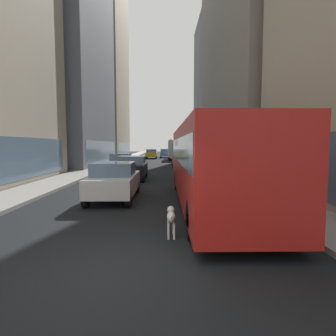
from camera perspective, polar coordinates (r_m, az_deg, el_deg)
ground_plane at (r=40.12m, az=-2.20°, el=1.41°), size 120.00×120.00×0.00m
sidewalk_left at (r=40.66m, az=-10.26°, el=1.48°), size 2.40×110.00×0.15m
sidewalk_right at (r=40.39m, az=5.91°, el=1.51°), size 2.40×110.00×0.15m
building_left_mid at (r=36.17m, az=-23.03°, el=19.73°), size 11.54×16.13×23.85m
building_left_far at (r=53.38m, az=-15.64°, el=19.32°), size 11.53×15.77×31.84m
building_right_far at (r=49.02m, az=12.54°, el=15.59°), size 10.35×14.93×23.30m
transit_bus at (r=11.11m, az=8.75°, el=1.69°), size 2.78×11.53×3.05m
car_silver_sedan at (r=24.55m, az=-9.63°, el=1.12°), size 1.75×4.56×1.62m
car_white_van at (r=12.24m, az=-10.96°, el=-2.55°), size 1.82×4.13×1.62m
car_blue_hatchback at (r=51.43m, az=-0.57°, el=3.07°), size 1.85×4.30×1.62m
car_yellow_taxi at (r=48.10m, az=-3.41°, el=2.94°), size 1.87×4.27×1.62m
car_red_coupe at (r=29.74m, az=2.73°, el=1.81°), size 1.78×4.08×1.62m
car_black_suv at (r=19.06m, az=-7.32°, el=0.10°), size 1.82×4.26×1.62m
box_truck at (r=43.82m, az=1.58°, el=3.88°), size 2.30×7.50×3.05m
dalmatian_dog at (r=7.27m, az=0.64°, el=-9.99°), size 0.22×0.96×0.72m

